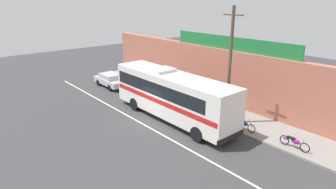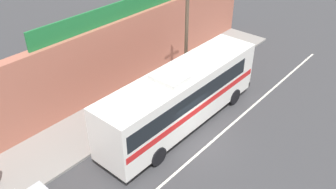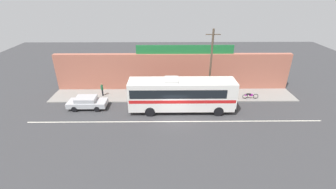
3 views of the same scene
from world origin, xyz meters
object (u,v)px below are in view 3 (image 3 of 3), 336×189
(motorcycle_blue, at_px, (250,95))
(utility_pole, at_px, (211,65))
(parked_car, at_px, (87,102))
(intercity_bus, at_px, (181,93))
(motorcycle_black, at_px, (221,96))
(pedestrian_far_left, at_px, (102,89))

(motorcycle_blue, bearing_deg, utility_pole, -178.42)
(parked_car, bearing_deg, motorcycle_blue, 5.70)
(intercity_bus, bearing_deg, parked_car, 176.56)
(motorcycle_black, distance_m, pedestrian_far_left, 14.50)
(utility_pole, distance_m, pedestrian_far_left, 13.38)
(utility_pole, relative_size, motorcycle_black, 4.33)
(parked_car, relative_size, motorcycle_blue, 2.25)
(utility_pole, relative_size, pedestrian_far_left, 5.07)
(intercity_bus, height_order, utility_pole, utility_pole)
(utility_pole, bearing_deg, pedestrian_far_left, 174.78)
(pedestrian_far_left, bearing_deg, parked_car, -108.45)
(motorcycle_blue, xyz_separation_m, pedestrian_far_left, (-18.02, 1.04, 0.53))
(parked_car, relative_size, motorcycle_black, 2.22)
(parked_car, bearing_deg, pedestrian_far_left, 71.55)
(motorcycle_black, height_order, pedestrian_far_left, pedestrian_far_left)
(motorcycle_blue, bearing_deg, motorcycle_black, -177.11)
(parked_car, height_order, utility_pole, utility_pole)
(motorcycle_black, bearing_deg, utility_pole, 178.55)
(pedestrian_far_left, bearing_deg, intercity_bus, -20.60)
(motorcycle_blue, relative_size, motorcycle_black, 0.99)
(parked_car, relative_size, pedestrian_far_left, 2.60)
(motorcycle_blue, xyz_separation_m, motorcycle_black, (-3.58, -0.18, 0.00))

